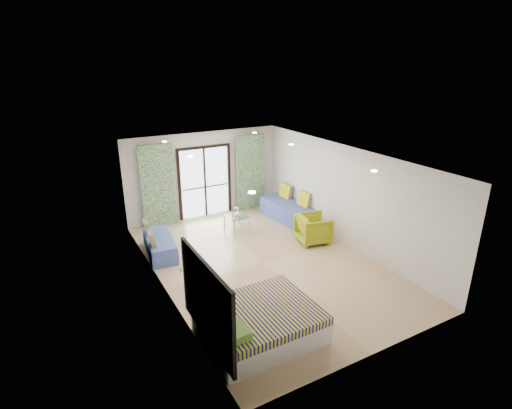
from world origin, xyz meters
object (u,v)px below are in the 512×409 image
bed (258,323)px  armchair (314,227)px  coffee_table (237,217)px  daybed_left (159,245)px  daybed_right (288,210)px

bed → armchair: bearing=40.0°
bed → coffee_table: (1.85, 4.62, 0.07)m
daybed_left → armchair: bearing=-12.3°
bed → coffee_table: coffee_table is taller
coffee_table → daybed_left: bearing=-168.8°
bed → coffee_table: 4.98m
bed → daybed_right: (3.60, 4.49, 0.01)m
bed → daybed_right: bearing=51.3°
daybed_left → daybed_right: size_ratio=0.84×
bed → daybed_left: size_ratio=1.19×
bed → daybed_right: 5.75m
daybed_left → armchair: (3.94, -1.35, 0.17)m
daybed_left → daybed_right: daybed_right is taller
bed → daybed_right: daybed_right is taller
bed → daybed_left: 4.17m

